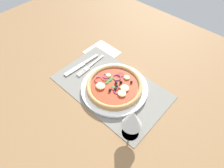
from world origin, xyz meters
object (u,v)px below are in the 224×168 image
Objects in this scene: knife at (82,65)px; pizza at (114,86)px; plate at (114,88)px; wine_glass at (132,120)px; napkin at (102,52)px; fork at (89,66)px.

pizza is at bearing 93.30° from knife.
wine_glass reaches higher than plate.
knife is 1.31× the size of napkin.
knife is 42.48cm from wine_glass.
wine_glass reaches higher than knife.
plate is 23.14cm from wine_glass.
fork is 12.25cm from napkin.
plate is 21.74cm from knife.
napkin is (39.29, -25.17, -9.93)cm from wine_glass.
wine_glass is at bearing 77.73° from knife.
plate is at bearing -177.35° from pizza.
plate is 1.96× the size of wine_glass.
pizza is 18.42cm from fork.
fork is 0.90× the size of knife.
wine_glass reaches higher than fork.
fork is at bearing -6.53° from pizza.
pizza is at bearing -31.84° from wine_glass.
plate is 1.73cm from pizza.
pizza is 1.61× the size of napkin.
wine_glass is (-18.08, 11.23, 9.07)cm from plate.
fork is at bearing -6.53° from plate.
pizza reaches higher than knife.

